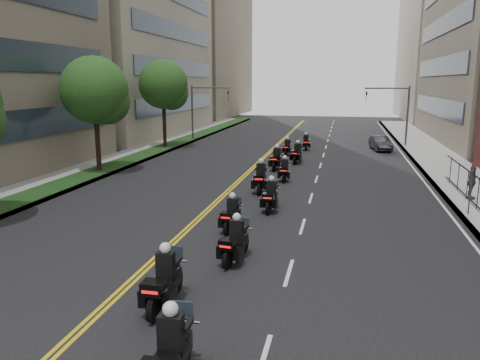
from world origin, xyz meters
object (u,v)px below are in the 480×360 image
at_px(motorcycle_1, 169,358).
at_px(motorcycle_9, 297,154).
at_px(motorcycle_10, 287,148).
at_px(parked_sedan, 380,143).
at_px(motorcycle_5, 271,197).
at_px(motorcycle_11, 306,143).
at_px(motorcycle_2, 164,283).
at_px(motorcycle_3, 235,243).
at_px(pedestrian_c, 472,182).
at_px(motorcycle_8, 276,160).
at_px(motorcycle_7, 284,171).
at_px(motorcycle_4, 232,216).
at_px(motorcycle_6, 261,179).

height_order(motorcycle_1, motorcycle_9, motorcycle_1).
relative_size(motorcycle_10, parked_sedan, 0.54).
xyz_separation_m(motorcycle_5, motorcycle_11, (-0.00, 20.62, -0.04)).
relative_size(motorcycle_2, motorcycle_9, 1.05).
relative_size(motorcycle_2, motorcycle_3, 1.08).
xyz_separation_m(motorcycle_10, parked_sedan, (7.78, 4.60, 0.03)).
relative_size(parked_sedan, pedestrian_c, 2.21).
bearing_deg(motorcycle_11, motorcycle_8, -104.84).
xyz_separation_m(motorcycle_7, motorcycle_9, (0.14, 6.53, 0.06)).
distance_m(motorcycle_5, parked_sedan, 22.74).
height_order(motorcycle_1, motorcycle_10, motorcycle_1).
bearing_deg(motorcycle_5, motorcycle_1, -88.36).
relative_size(motorcycle_7, motorcycle_11, 1.00).
bearing_deg(motorcycle_4, motorcycle_10, 93.21).
xyz_separation_m(motorcycle_7, motorcycle_11, (0.22, 13.66, -0.00)).
distance_m(motorcycle_5, motorcycle_9, 13.49).
bearing_deg(motorcycle_8, motorcycle_4, -86.41).
relative_size(motorcycle_2, motorcycle_7, 1.15).
distance_m(motorcycle_1, motorcycle_9, 27.07).
xyz_separation_m(motorcycle_4, motorcycle_9, (1.04, 16.82, 0.06)).
relative_size(motorcycle_4, pedestrian_c, 1.23).
bearing_deg(motorcycle_2, motorcycle_9, 86.24).
bearing_deg(motorcycle_4, pedestrian_c, 36.28).
bearing_deg(motorcycle_8, motorcycle_2, -87.14).
height_order(motorcycle_6, motorcycle_7, motorcycle_6).
height_order(motorcycle_9, motorcycle_10, motorcycle_9).
bearing_deg(motorcycle_11, motorcycle_6, -101.79).
xyz_separation_m(motorcycle_6, motorcycle_7, (0.93, 3.28, -0.12)).
xyz_separation_m(motorcycle_5, motorcycle_8, (-1.23, 10.49, 0.04)).
bearing_deg(pedestrian_c, motorcycle_5, 138.88).
xyz_separation_m(motorcycle_1, motorcycle_10, (-1.36, 30.77, -0.12)).
bearing_deg(motorcycle_6, motorcycle_11, 81.77).
bearing_deg(motorcycle_6, motorcycle_2, -95.09).
xyz_separation_m(motorcycle_9, motorcycle_11, (0.07, 7.13, -0.07)).
xyz_separation_m(motorcycle_7, motorcycle_10, (-1.06, 10.23, -0.01)).
bearing_deg(motorcycle_6, pedestrian_c, -3.60).
bearing_deg(motorcycle_5, motorcycle_2, -96.03).
bearing_deg(motorcycle_11, motorcycle_3, -98.35).
relative_size(motorcycle_1, motorcycle_3, 1.11).
relative_size(motorcycle_9, pedestrian_c, 1.34).
bearing_deg(motorcycle_9, motorcycle_7, -84.03).
bearing_deg(motorcycle_10, motorcycle_6, -86.67).
relative_size(motorcycle_7, motorcycle_10, 1.02).
height_order(motorcycle_8, pedestrian_c, pedestrian_c).
bearing_deg(motorcycle_10, motorcycle_4, -86.78).
xyz_separation_m(motorcycle_1, motorcycle_2, (-1.40, 3.30, -0.02)).
bearing_deg(motorcycle_1, parked_sedan, 77.71).
bearing_deg(motorcycle_7, motorcycle_9, 86.13).
distance_m(motorcycle_2, motorcycle_3, 3.83).
xyz_separation_m(motorcycle_8, parked_sedan, (7.73, 11.31, -0.06)).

